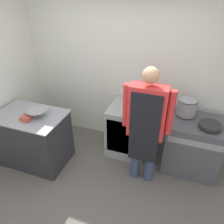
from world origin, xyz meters
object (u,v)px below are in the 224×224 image
Objects in this scene: saute_pan at (210,125)px; fridge_unit at (128,130)px; plastic_tub at (26,118)px; stove at (192,144)px; mixing_bowl at (37,113)px; person_cook at (146,122)px; stock_pot at (187,106)px.

fridge_unit is at bearing 172.32° from saute_pan.
plastic_tub reaches higher than fridge_unit.
mixing_bowl is (-2.27, -0.71, 0.52)m from stove.
person_cook reaches higher than plastic_tub.
mixing_bowl is (-1.60, -0.19, -0.08)m from person_cook.
stove is 1.01× the size of fridge_unit.
stove is at bearing -2.37° from fridge_unit.
person_cook is 5.69× the size of mixing_bowl.
saute_pan reaches higher than stove.
mixing_bowl is at bearing -148.52° from fridge_unit.
plastic_tub is (-1.31, -0.89, 0.49)m from fridge_unit.
fridge_unit is 1.05m from stock_pot.
stock_pot reaches higher than stove.
mixing_bowl is 2.32× the size of plastic_tub.
mixing_bowl is at bearing -158.43° from stock_pot.
person_cook is 1.73m from plastic_tub.
fridge_unit is at bearing 31.48° from mixing_bowl.
stock_pot is at bearing 144.82° from saute_pan.
person_cook is at bearing -142.69° from stove.
mixing_bowl is 2.25m from stock_pot.
stock_pot is 0.94× the size of saute_pan.
stock_pot is (-0.18, 0.12, 0.59)m from stove.
saute_pan is (2.44, 0.58, -0.04)m from mixing_bowl.
plastic_tub is 2.63m from saute_pan.
stock_pot reaches higher than fridge_unit.
fridge_unit is 3.05× the size of stock_pot.
stove is at bearing -33.91° from stock_pot.
stove is 2.82× the size of mixing_bowl.
mixing_bowl is at bearing -162.78° from stove.
fridge_unit is 1.52m from mixing_bowl.
saute_pan is (0.83, 0.39, -0.12)m from person_cook.
mixing_bowl reaches higher than stove.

